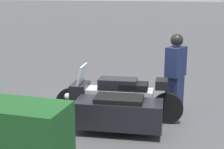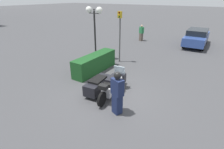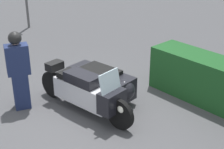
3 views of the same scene
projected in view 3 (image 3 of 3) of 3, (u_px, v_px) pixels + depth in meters
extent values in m
plane|color=#424244|center=(85.00, 110.00, 7.48)|extent=(160.00, 160.00, 0.00)
cylinder|color=black|center=(120.00, 114.00, 6.72)|extent=(0.64, 0.18, 0.64)
cylinder|color=black|center=(52.00, 84.00, 7.92)|extent=(0.64, 0.18, 0.64)
cylinder|color=black|center=(99.00, 87.00, 7.94)|extent=(0.51, 0.16, 0.50)
cube|color=#B7B7BC|center=(83.00, 93.00, 7.26)|extent=(1.47, 0.58, 0.45)
cube|color=black|center=(83.00, 79.00, 7.13)|extent=(0.82, 0.48, 0.24)
cube|color=black|center=(72.00, 76.00, 7.33)|extent=(0.61, 0.46, 0.12)
cube|color=black|center=(112.00, 101.00, 6.75)|extent=(0.38, 0.59, 0.44)
cube|color=silver|center=(110.00, 81.00, 6.60)|extent=(0.18, 0.55, 0.40)
sphere|color=white|center=(122.00, 109.00, 6.62)|extent=(0.18, 0.18, 0.18)
cube|color=black|center=(101.00, 82.00, 7.84)|extent=(1.67, 0.80, 0.50)
sphere|color=black|center=(124.00, 90.00, 7.42)|extent=(0.47, 0.48, 0.47)
cube|color=black|center=(101.00, 71.00, 7.72)|extent=(0.94, 0.62, 0.09)
cube|color=black|center=(55.00, 66.00, 7.63)|extent=(0.28, 0.40, 0.18)
cube|color=#192347|center=(21.00, 91.00, 7.45)|extent=(0.39, 0.42, 0.81)
cube|color=#192347|center=(17.00, 60.00, 7.14)|extent=(0.44, 0.55, 0.64)
sphere|color=tan|center=(15.00, 40.00, 6.96)|extent=(0.22, 0.22, 0.22)
sphere|color=black|center=(15.00, 38.00, 6.94)|extent=(0.28, 0.28, 0.28)
cube|color=#19471E|center=(217.00, 83.00, 7.52)|extent=(3.22, 0.80, 1.03)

